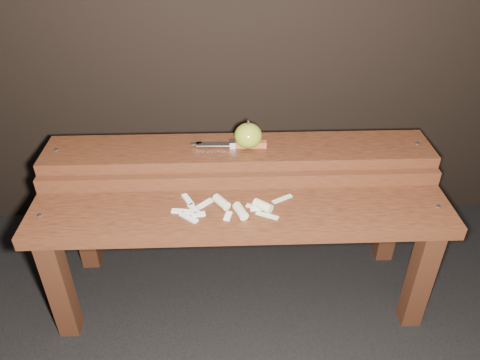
{
  "coord_description": "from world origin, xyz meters",
  "views": [
    {
      "loc": [
        -0.04,
        -1.08,
        1.23
      ],
      "look_at": [
        0.0,
        0.06,
        0.45
      ],
      "focal_mm": 35.0,
      "sensor_mm": 36.0,
      "label": 1
    }
  ],
  "objects_px": {
    "bench_rear_tier": "(239,171)",
    "apple": "(248,136)",
    "knife": "(241,144)",
    "bench_front_tier": "(242,232)"
  },
  "relations": [
    {
      "from": "bench_front_tier",
      "to": "bench_rear_tier",
      "type": "height_order",
      "value": "bench_rear_tier"
    },
    {
      "from": "apple",
      "to": "knife",
      "type": "relative_size",
      "value": 0.38
    },
    {
      "from": "bench_rear_tier",
      "to": "apple",
      "type": "height_order",
      "value": "apple"
    },
    {
      "from": "bench_front_tier",
      "to": "knife",
      "type": "xyz_separation_m",
      "value": [
        0.01,
        0.23,
        0.16
      ]
    },
    {
      "from": "bench_rear_tier",
      "to": "knife",
      "type": "distance_m",
      "value": 0.1
    },
    {
      "from": "bench_rear_tier",
      "to": "knife",
      "type": "relative_size",
      "value": 5.09
    },
    {
      "from": "bench_rear_tier",
      "to": "apple",
      "type": "distance_m",
      "value": 0.13
    },
    {
      "from": "bench_rear_tier",
      "to": "knife",
      "type": "height_order",
      "value": "knife"
    },
    {
      "from": "bench_rear_tier",
      "to": "apple",
      "type": "relative_size",
      "value": 13.5
    },
    {
      "from": "bench_front_tier",
      "to": "bench_rear_tier",
      "type": "distance_m",
      "value": 0.23
    }
  ]
}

